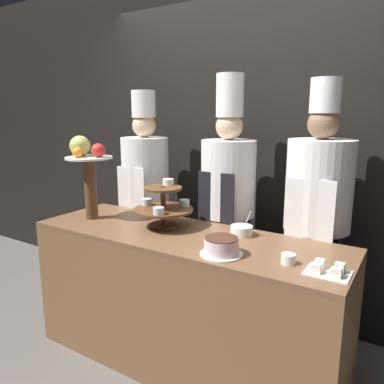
{
  "coord_description": "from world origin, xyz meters",
  "views": [
    {
      "loc": [
        1.22,
        -1.53,
        1.63
      ],
      "look_at": [
        0.0,
        0.42,
        1.14
      ],
      "focal_mm": 35.0,
      "sensor_mm": 36.0,
      "label": 1
    }
  ],
  "objects_px": {
    "chef_left": "(146,191)",
    "chef_center_left": "(228,199)",
    "fruit_pedestal": "(87,163)",
    "tiered_stand": "(164,205)",
    "chef_center_right": "(317,213)",
    "serving_bowl_far": "(242,230)",
    "cup_white": "(288,259)",
    "cake_round": "(221,247)",
    "cake_square_tray": "(328,270)"
  },
  "relations": [
    {
      "from": "fruit_pedestal",
      "to": "cup_white",
      "type": "distance_m",
      "value": 1.52
    },
    {
      "from": "tiered_stand",
      "to": "chef_center_right",
      "type": "bearing_deg",
      "value": 27.38
    },
    {
      "from": "fruit_pedestal",
      "to": "chef_center_right",
      "type": "xyz_separation_m",
      "value": [
        1.45,
        0.56,
        -0.28
      ]
    },
    {
      "from": "cup_white",
      "to": "serving_bowl_far",
      "type": "xyz_separation_m",
      "value": [
        -0.38,
        0.29,
        0.0
      ]
    },
    {
      "from": "cake_round",
      "to": "chef_left",
      "type": "xyz_separation_m",
      "value": [
        -1.07,
        0.7,
        0.06
      ]
    },
    {
      "from": "fruit_pedestal",
      "to": "chef_left",
      "type": "relative_size",
      "value": 0.32
    },
    {
      "from": "fruit_pedestal",
      "to": "serving_bowl_far",
      "type": "distance_m",
      "value": 1.17
    },
    {
      "from": "fruit_pedestal",
      "to": "tiered_stand",
      "type": "bearing_deg",
      "value": 10.38
    },
    {
      "from": "chef_center_right",
      "to": "cup_white",
      "type": "bearing_deg",
      "value": -88.06
    },
    {
      "from": "tiered_stand",
      "to": "chef_center_right",
      "type": "height_order",
      "value": "chef_center_right"
    },
    {
      "from": "chef_left",
      "to": "chef_center_left",
      "type": "xyz_separation_m",
      "value": [
        0.76,
        0.0,
        0.02
      ]
    },
    {
      "from": "tiered_stand",
      "to": "chef_center_left",
      "type": "bearing_deg",
      "value": 61.95
    },
    {
      "from": "cup_white",
      "to": "chef_left",
      "type": "xyz_separation_m",
      "value": [
        -1.41,
        0.63,
        0.08
      ]
    },
    {
      "from": "tiered_stand",
      "to": "chef_left",
      "type": "xyz_separation_m",
      "value": [
        -0.52,
        0.45,
        -0.04
      ]
    },
    {
      "from": "tiered_stand",
      "to": "cup_white",
      "type": "xyz_separation_m",
      "value": [
        0.9,
        -0.18,
        -0.12
      ]
    },
    {
      "from": "tiered_stand",
      "to": "serving_bowl_far",
      "type": "distance_m",
      "value": 0.54
    },
    {
      "from": "fruit_pedestal",
      "to": "chef_center_right",
      "type": "bearing_deg",
      "value": 21.07
    },
    {
      "from": "cake_square_tray",
      "to": "chef_center_right",
      "type": "relative_size",
      "value": 0.11
    },
    {
      "from": "fruit_pedestal",
      "to": "chef_center_left",
      "type": "distance_m",
      "value": 1.02
    },
    {
      "from": "chef_left",
      "to": "tiered_stand",
      "type": "bearing_deg",
      "value": -41.26
    },
    {
      "from": "chef_center_left",
      "to": "chef_center_right",
      "type": "relative_size",
      "value": 1.03
    },
    {
      "from": "chef_center_left",
      "to": "cup_white",
      "type": "bearing_deg",
      "value": -43.96
    },
    {
      "from": "cup_white",
      "to": "cake_round",
      "type": "bearing_deg",
      "value": -169.03
    },
    {
      "from": "fruit_pedestal",
      "to": "cake_round",
      "type": "distance_m",
      "value": 1.19
    },
    {
      "from": "cup_white",
      "to": "cake_square_tray",
      "type": "xyz_separation_m",
      "value": [
        0.19,
        -0.01,
        -0.01
      ]
    },
    {
      "from": "cake_round",
      "to": "chef_center_left",
      "type": "height_order",
      "value": "chef_center_left"
    },
    {
      "from": "tiered_stand",
      "to": "chef_center_left",
      "type": "relative_size",
      "value": 0.21
    },
    {
      "from": "tiered_stand",
      "to": "chef_left",
      "type": "height_order",
      "value": "chef_left"
    },
    {
      "from": "fruit_pedestal",
      "to": "cake_square_tray",
      "type": "height_order",
      "value": "fruit_pedestal"
    },
    {
      "from": "cake_round",
      "to": "chef_center_right",
      "type": "relative_size",
      "value": 0.13
    },
    {
      "from": "cup_white",
      "to": "chef_center_right",
      "type": "bearing_deg",
      "value": 91.94
    },
    {
      "from": "fruit_pedestal",
      "to": "cake_square_tray",
      "type": "xyz_separation_m",
      "value": [
        1.67,
        -0.09,
        -0.38
      ]
    },
    {
      "from": "cup_white",
      "to": "chef_center_right",
      "type": "xyz_separation_m",
      "value": [
        -0.02,
        0.63,
        0.09
      ]
    },
    {
      "from": "serving_bowl_far",
      "to": "chef_left",
      "type": "bearing_deg",
      "value": 161.39
    },
    {
      "from": "tiered_stand",
      "to": "cup_white",
      "type": "distance_m",
      "value": 0.92
    },
    {
      "from": "fruit_pedestal",
      "to": "cake_square_tray",
      "type": "relative_size",
      "value": 2.89
    },
    {
      "from": "serving_bowl_far",
      "to": "chef_left",
      "type": "relative_size",
      "value": 0.09
    },
    {
      "from": "fruit_pedestal",
      "to": "cup_white",
      "type": "xyz_separation_m",
      "value": [
        1.47,
        -0.07,
        -0.37
      ]
    },
    {
      "from": "chef_center_left",
      "to": "fruit_pedestal",
      "type": "bearing_deg",
      "value": -145.62
    },
    {
      "from": "serving_bowl_far",
      "to": "chef_left",
      "type": "distance_m",
      "value": 1.09
    },
    {
      "from": "cake_round",
      "to": "cake_square_tray",
      "type": "distance_m",
      "value": 0.54
    },
    {
      "from": "chef_left",
      "to": "chef_center_left",
      "type": "relative_size",
      "value": 0.95
    },
    {
      "from": "cake_square_tray",
      "to": "fruit_pedestal",
      "type": "bearing_deg",
      "value": 177.01
    },
    {
      "from": "chef_center_left",
      "to": "tiered_stand",
      "type": "bearing_deg",
      "value": -118.05
    },
    {
      "from": "chef_center_right",
      "to": "chef_center_left",
      "type": "bearing_deg",
      "value": 179.99
    },
    {
      "from": "cup_white",
      "to": "chef_center_left",
      "type": "xyz_separation_m",
      "value": [
        -0.65,
        0.63,
        0.1
      ]
    },
    {
      "from": "serving_bowl_far",
      "to": "chef_left",
      "type": "xyz_separation_m",
      "value": [
        -1.03,
        0.35,
        0.07
      ]
    },
    {
      "from": "tiered_stand",
      "to": "serving_bowl_far",
      "type": "bearing_deg",
      "value": 11.78
    },
    {
      "from": "cake_round",
      "to": "chef_center_left",
      "type": "bearing_deg",
      "value": 114.24
    },
    {
      "from": "cup_white",
      "to": "chef_left",
      "type": "bearing_deg",
      "value": 155.92
    }
  ]
}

